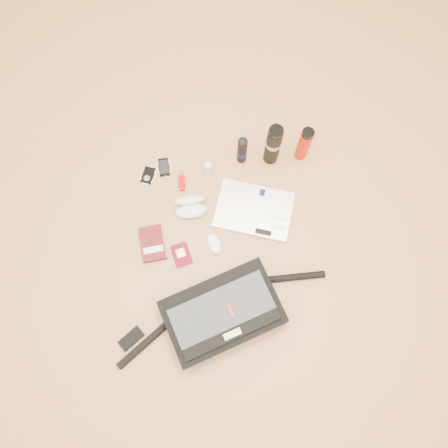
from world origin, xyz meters
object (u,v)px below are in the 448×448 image
(messenger_bag, at_px, (222,313))
(thermos_red, at_px, (304,144))
(laptop, at_px, (254,210))
(book, at_px, (153,243))
(thermos_black, at_px, (273,145))

(messenger_bag, distance_m, thermos_red, 0.94)
(messenger_bag, relative_size, laptop, 2.30)
(messenger_bag, height_order, thermos_red, thermos_red)
(laptop, distance_m, book, 0.54)
(messenger_bag, bearing_deg, thermos_red, 39.79)
(book, distance_m, thermos_red, 0.91)
(thermos_black, xyz_separation_m, thermos_red, (0.16, -0.00, -0.03))
(book, relative_size, thermos_red, 0.75)
(messenger_bag, relative_size, book, 5.51)
(thermos_black, distance_m, thermos_red, 0.16)
(book, relative_size, thermos_black, 0.63)
(thermos_red, bearing_deg, messenger_bag, -123.27)
(laptop, bearing_deg, thermos_red, 64.32)
(book, bearing_deg, thermos_black, 27.08)
(laptop, xyz_separation_m, thermos_black, (0.13, 0.29, 0.14))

